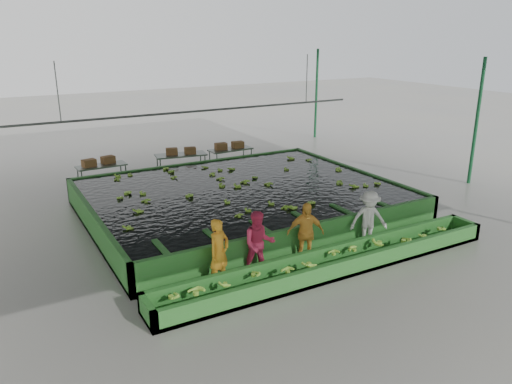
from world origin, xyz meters
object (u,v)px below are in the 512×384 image
worker_b (259,244)px  worker_d (369,219)px  packing_table_mid (181,165)px  box_stack_mid (181,154)px  packing_table_left (102,176)px  box_stack_right (229,149)px  box_stack_left (99,165)px  sorting_trough (334,262)px  packing_table_right (231,158)px  worker_a (219,253)px  worker_c (305,233)px  flotation_tank (242,200)px

worker_b → worker_d: (3.59, 0.00, -0.02)m
packing_table_mid → box_stack_mid: 0.48m
box_stack_mid → worker_d: bearing=-78.4°
packing_table_left → box_stack_right: size_ratio=1.45×
box_stack_mid → box_stack_right: box_stack_mid is taller
box_stack_left → box_stack_right: box_stack_right is taller
packing_table_mid → sorting_trough: bearing=-89.2°
worker_b → packing_table_right: (4.05, 9.68, -0.40)m
worker_a → box_stack_mid: worker_a is taller
worker_d → worker_c: bearing=-156.0°
packing_table_mid → box_stack_left: box_stack_left is taller
worker_b → box_stack_left: 9.94m
worker_a → box_stack_right: 10.99m
flotation_tank → worker_a: size_ratio=5.89×
packing_table_left → box_stack_left: box_stack_left is taller
packing_table_left → packing_table_mid: 3.29m
flotation_tank → packing_table_left: flotation_tank is taller
worker_a → packing_table_right: worker_a is taller
packing_table_right → box_stack_right: bearing=124.2°
sorting_trough → box_stack_right: size_ratio=7.58×
worker_a → box_stack_right: worker_a is taller
worker_a → worker_b: 1.10m
sorting_trough → worker_b: (-1.77, 0.80, 0.60)m
worker_d → worker_b: bearing=-156.0°
worker_b → worker_c: bearing=19.9°
box_stack_mid → box_stack_right: size_ratio=0.95×
worker_d → packing_table_right: size_ratio=0.84×
flotation_tank → box_stack_mid: 5.26m
packing_table_mid → box_stack_right: size_ratio=1.60×
packing_table_mid → packing_table_right: 2.43m
worker_a → packing_table_mid: (2.72, 9.54, -0.37)m
box_stack_right → box_stack_mid: bearing=-175.2°
worker_a → worker_d: bearing=-23.2°
worker_a → packing_table_left: bearing=70.2°
flotation_tank → box_stack_mid: box_stack_mid is taller
sorting_trough → packing_table_left: (-3.44, 10.50, 0.19)m
sorting_trough → packing_table_right: size_ratio=5.09×
sorting_trough → worker_d: worker_d is taller
worker_d → box_stack_right: worker_d is taller
flotation_tank → worker_d: (1.82, -4.30, 0.38)m
packing_table_mid → worker_b: bearing=-99.6°
packing_table_right → box_stack_mid: (-2.42, -0.15, 0.52)m
flotation_tank → sorting_trough: size_ratio=1.00×
worker_c → packing_table_mid: worker_c is taller
box_stack_left → worker_a: bearing=-86.3°
worker_a → packing_table_left: 9.72m
worker_b → packing_table_left: worker_b is taller
worker_c → packing_table_mid: bearing=111.5°
sorting_trough → box_stack_left: size_ratio=7.70×
box_stack_left → box_stack_right: 5.75m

